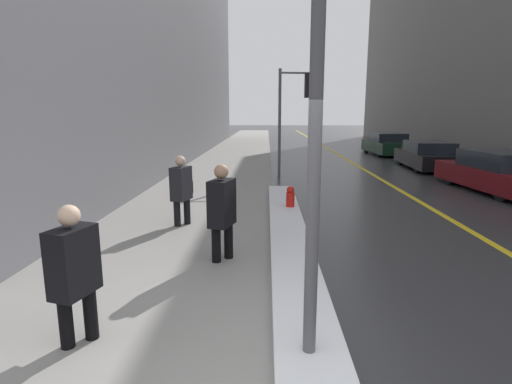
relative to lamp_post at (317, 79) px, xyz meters
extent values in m
cube|color=gray|center=(-2.19, 14.38, -2.66)|extent=(4.00, 80.00, 0.01)
cube|color=gold|center=(3.81, 14.38, -2.66)|extent=(0.16, 80.00, 0.00)
cube|color=white|center=(0.02, 3.79, -2.56)|extent=(0.70, 9.72, 0.21)
cube|color=slate|center=(12.81, 21.38, 5.74)|extent=(6.00, 36.00, 16.80)
cylinder|color=#515156|center=(0.00, 0.00, -0.58)|extent=(0.12, 0.12, 4.16)
cylinder|color=#515156|center=(0.08, 11.94, -0.65)|extent=(0.11, 0.11, 4.02)
cylinder|color=#515156|center=(0.62, 12.01, 1.20)|extent=(1.10, 0.22, 0.07)
cube|color=black|center=(1.17, 12.09, 0.75)|extent=(0.33, 0.24, 0.90)
sphere|color=red|center=(1.15, 12.21, 1.04)|extent=(0.19, 0.19, 0.19)
sphere|color=orange|center=(1.15, 12.21, 0.75)|extent=(0.19, 0.19, 0.19)
sphere|color=green|center=(1.15, 12.21, 0.47)|extent=(0.19, 0.19, 0.19)
cylinder|color=black|center=(-2.27, 0.47, -2.26)|extent=(0.14, 0.14, 0.81)
cylinder|color=black|center=(-2.45, 0.29, -2.26)|extent=(0.14, 0.14, 0.81)
cube|color=black|center=(-2.36, 0.38, -1.75)|extent=(0.41, 0.55, 0.70)
sphere|color=beige|center=(-2.36, 0.38, -1.27)|extent=(0.22, 0.22, 0.22)
cylinder|color=black|center=(-1.03, 2.93, -2.23)|extent=(0.15, 0.15, 0.86)
cylinder|color=black|center=(-1.21, 2.74, -2.23)|extent=(0.15, 0.15, 0.86)
cube|color=black|center=(-1.12, 2.84, -1.69)|extent=(0.44, 0.58, 0.75)
sphere|color=tan|center=(-1.12, 2.84, -1.18)|extent=(0.23, 0.23, 0.23)
cylinder|color=black|center=(-2.14, 5.01, -2.26)|extent=(0.14, 0.14, 0.81)
cylinder|color=black|center=(-2.31, 4.83, -2.26)|extent=(0.14, 0.14, 0.81)
cube|color=black|center=(-2.22, 4.92, -1.74)|extent=(0.42, 0.55, 0.71)
sphere|color=beige|center=(-2.22, 4.92, -1.26)|extent=(0.22, 0.22, 0.22)
cube|color=black|center=(-2.13, 5.25, -1.89)|extent=(0.16, 0.24, 0.28)
cube|color=#600F14|center=(6.74, 8.96, -2.21)|extent=(2.16, 4.53, 0.61)
cube|color=black|center=(6.75, 8.85, -1.66)|extent=(1.83, 2.42, 0.51)
cylinder|color=black|center=(5.86, 10.24, -2.34)|extent=(0.27, 0.66, 0.65)
cylinder|color=black|center=(7.38, 10.38, -2.34)|extent=(0.27, 0.66, 0.65)
cylinder|color=black|center=(6.10, 7.54, -2.34)|extent=(0.27, 0.66, 0.65)
cube|color=black|center=(6.64, 14.23, -2.23)|extent=(2.01, 4.35, 0.59)
cube|color=black|center=(6.63, 14.13, -1.70)|extent=(1.75, 2.30, 0.46)
cylinder|color=black|center=(5.94, 15.59, -2.35)|extent=(0.22, 0.64, 0.63)
cylinder|color=black|center=(7.49, 15.51, -2.35)|extent=(0.22, 0.64, 0.63)
cylinder|color=black|center=(5.79, 12.96, -2.35)|extent=(0.22, 0.64, 0.63)
cylinder|color=black|center=(7.34, 12.87, -2.35)|extent=(0.22, 0.64, 0.63)
cube|color=black|center=(6.61, 20.22, -2.18)|extent=(1.98, 4.19, 0.64)
cube|color=black|center=(6.62, 20.12, -1.63)|extent=(1.75, 2.21, 0.47)
cylinder|color=black|center=(5.77, 21.47, -2.31)|extent=(0.21, 0.70, 0.70)
cylinder|color=black|center=(7.35, 21.53, -2.31)|extent=(0.21, 0.70, 0.70)
cylinder|color=black|center=(5.87, 18.92, -2.31)|extent=(0.21, 0.70, 0.70)
cylinder|color=black|center=(7.46, 18.98, -2.31)|extent=(0.21, 0.70, 0.70)
cylinder|color=red|center=(0.16, 5.88, -2.39)|extent=(0.20, 0.20, 0.55)
sphere|color=red|center=(0.16, 5.88, -2.05)|extent=(0.18, 0.18, 0.18)
camera|label=1|loc=(-0.41, -3.39, -0.27)|focal=28.00mm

